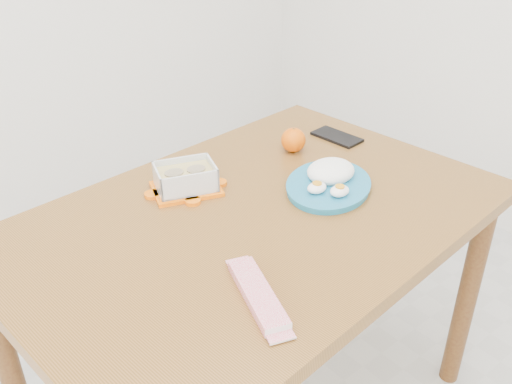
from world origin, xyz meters
TOP-DOWN VIEW (x-y plane):
  - dining_table at (0.18, 0.09)m, footprint 1.33×0.95m
  - food_container at (0.10, 0.30)m, footprint 0.21×0.18m
  - orange_fruit at (0.49, 0.29)m, footprint 0.07×0.07m
  - rice_plate at (0.41, 0.07)m, footprint 0.38×0.38m
  - candy_bar at (-0.03, -0.16)m, footprint 0.12×0.23m
  - smartphone at (0.66, 0.27)m, footprint 0.09×0.16m

SIDE VIEW (x-z plane):
  - dining_table at x=0.18m, z-range 0.28..1.03m
  - smartphone at x=0.66m, z-range 0.75..0.76m
  - candy_bar at x=-0.03m, z-range 0.75..0.77m
  - rice_plate at x=0.41m, z-range 0.74..0.81m
  - food_container at x=0.10m, z-range 0.75..0.82m
  - orange_fruit at x=0.49m, z-range 0.75..0.82m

